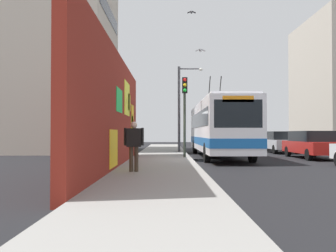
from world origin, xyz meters
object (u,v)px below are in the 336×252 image
parked_car_silver (280,142)px  parked_car_dark_gray (261,140)px  parked_car_red (311,144)px  street_lamp (182,102)px  traffic_light (185,104)px  city_bus (218,127)px  pedestrian_near_wall (134,142)px

parked_car_silver → parked_car_dark_gray: size_ratio=0.99×
parked_car_red → street_lamp: size_ratio=0.82×
parked_car_silver → traffic_light: (-7.14, 7.35, 2.21)m
city_bus → parked_car_red: (-0.96, -5.20, -1.01)m
street_lamp → parked_car_red: bearing=-123.7°
city_bus → parked_car_silver: city_bus is taller
parked_car_silver → city_bus: bearing=132.7°
pedestrian_near_wall → street_lamp: (13.23, -2.18, 2.51)m
parked_car_red → pedestrian_near_wall: size_ratio=2.91×
parked_car_dark_gray → parked_car_red: bearing=-180.0°
pedestrian_near_wall → traffic_light: 7.56m
parked_car_dark_gray → traffic_light: bearing=149.4°
pedestrian_near_wall → street_lamp: 13.64m
pedestrian_near_wall → parked_car_dark_gray: bearing=-25.9°
pedestrian_near_wall → street_lamp: street_lamp is taller
parked_car_silver → parked_car_dark_gray: 5.26m
city_bus → parked_car_red: 5.38m
parked_car_silver → street_lamp: (-0.93, 7.24, 2.83)m
city_bus → pedestrian_near_wall: 10.29m
traffic_light → street_lamp: (6.21, -0.11, 0.61)m
parked_car_silver → parked_car_red: bearing=-180.0°
street_lamp → traffic_light: bearing=178.9°
city_bus → parked_car_dark_gray: (10.07, -5.20, -1.01)m
parked_car_dark_gray → traffic_light: 14.59m
traffic_light → street_lamp: street_lamp is taller
parked_car_red → street_lamp: bearing=56.3°
city_bus → street_lamp: size_ratio=1.99×
parked_car_silver → traffic_light: 10.48m
parked_car_silver → traffic_light: traffic_light is taller
city_bus → parked_car_red: city_bus is taller
parked_car_dark_gray → pedestrian_near_wall: pedestrian_near_wall is taller
parked_car_dark_gray → street_lamp: 9.94m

